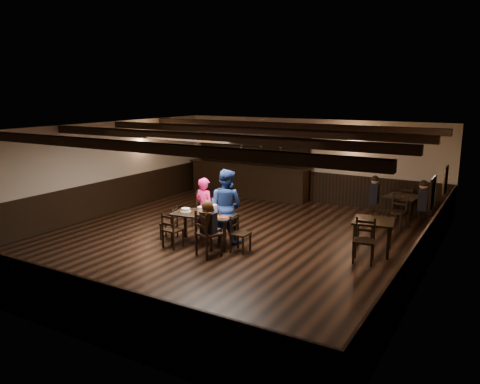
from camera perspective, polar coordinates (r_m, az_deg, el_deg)
The scene contains 25 objects.
ground at distance 11.39m, azimuth -1.55°, elevation -6.04°, with size 10.00×10.00×0.00m, color black.
room_shell at distance 11.00m, azimuth -1.45°, elevation 2.67°, with size 9.02×10.02×2.71m.
dining_table at distance 11.03m, azimuth -4.43°, elevation -3.10°, with size 1.56×0.92×0.75m.
chair_near_left at distance 10.89m, azimuth -8.47°, elevation -4.31°, with size 0.42×0.41×0.84m.
chair_near_right at distance 10.21m, azimuth -4.26°, elevation -4.71°, with size 0.61×0.60×1.02m.
chair_end_left at distance 11.57m, azimuth -8.35°, elevation -3.43°, with size 0.45×0.47×0.81m.
chair_end_right at distance 10.58m, azimuth -0.28°, elevation -4.69°, with size 0.38×0.40×0.84m.
chair_far_pushed at distance 12.61m, azimuth -4.65°, elevation -1.76°, with size 0.50×0.49×0.91m.
woman_pink at distance 11.47m, azimuth -4.33°, elevation -1.99°, with size 0.55×0.36×1.52m, color #E6248F.
man_blue at distance 11.19m, azimuth -1.73°, elevation -1.67°, with size 0.86×0.67×1.77m, color navy.
seated_person at distance 10.18m, azimuth -3.93°, elevation -3.38°, with size 0.34×0.51×0.83m.
cake at distance 11.24m, azimuth -6.65°, elevation -2.19°, with size 0.26×0.26×0.08m.
plate_stack_a at distance 10.95m, azimuth -4.69°, elevation -2.25°, with size 0.19×0.19×0.18m, color white.
plate_stack_b at distance 10.93m, azimuth -3.27°, elevation -2.12°, with size 0.19×0.19×0.22m, color white.
tea_light at distance 11.05m, azimuth -4.07°, elevation -2.46°, with size 0.05×0.05×0.06m.
salt_shaker at distance 10.83m, azimuth -3.12°, elevation -2.66°, with size 0.03×0.03×0.08m, color silver.
pepper_shaker at distance 10.71m, azimuth -2.48°, elevation -2.78°, with size 0.04×0.04×0.09m, color #A5A8AD.
drink_glass at distance 10.99m, azimuth -2.88°, elevation -2.39°, with size 0.06×0.06×0.09m, color silver.
menu_red at distance 10.72m, azimuth -2.26°, elevation -3.01°, with size 0.33×0.23×0.00m, color #952D10.
menu_blue at distance 10.91m, azimuth -1.74°, elevation -2.74°, with size 0.29×0.21×0.00m, color #0F204B.
bar_counter at distance 16.17m, azimuth 1.18°, elevation 2.06°, with size 4.48×0.70×2.20m.
back_table_a at distance 10.87m, azimuth 15.95°, elevation -3.82°, with size 1.01×1.01×0.75m.
back_table_b at distance 13.60m, azimuth 19.22°, elevation -0.86°, with size 0.99×0.99×0.75m.
bg_patron_left at distance 13.69m, azimuth 16.07°, elevation 0.31°, with size 0.26×0.40×0.79m.
bg_patron_right at distance 13.28m, azimuth 21.40°, elevation -0.36°, with size 0.29×0.42×0.81m.
Camera 1 is at (5.74, -9.18, 3.55)m, focal length 35.00 mm.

